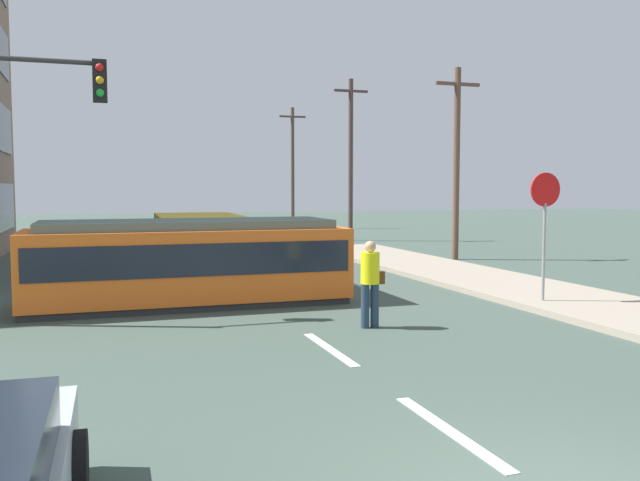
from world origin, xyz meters
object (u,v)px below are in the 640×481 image
at_px(utility_pole_mid, 457,160).
at_px(stop_sign, 545,210).
at_px(city_bus, 200,241).
at_px(utility_pole_far, 351,157).
at_px(utility_pole_distant, 293,166).
at_px(pedestrian_crossing, 370,279).
at_px(traffic_light_mast, 28,135).
at_px(streetcar_tram, 188,261).

bearing_deg(utility_pole_mid, stop_sign, -108.68).
xyz_separation_m(city_bus, utility_pole_far, (9.34, 11.38, 3.22)).
height_order(city_bus, utility_pole_distant, utility_pole_distant).
xyz_separation_m(city_bus, stop_sign, (6.53, -8.09, 1.14)).
xyz_separation_m(pedestrian_crossing, traffic_light_mast, (-6.17, 2.64, 2.78)).
bearing_deg(utility_pole_mid, utility_pole_distant, 90.70).
xyz_separation_m(stop_sign, utility_pole_mid, (3.26, 9.63, 1.54)).
relative_size(stop_sign, traffic_light_mast, 0.54).
bearing_deg(city_bus, stop_sign, -51.10).
bearing_deg(utility_pole_distant, pedestrian_crossing, -103.47).
bearing_deg(city_bus, utility_pole_mid, 8.94).
relative_size(pedestrian_crossing, utility_pole_mid, 0.23).
bearing_deg(utility_pole_mid, city_bus, -171.06).
relative_size(city_bus, stop_sign, 1.79).
bearing_deg(streetcar_tram, pedestrian_crossing, -52.18).
xyz_separation_m(traffic_light_mast, utility_pole_distant, (13.77, 29.10, 0.48)).
bearing_deg(streetcar_tram, utility_pole_distant, 69.31).
xyz_separation_m(utility_pole_far, utility_pole_distant, (0.19, 11.35, -0.07)).
xyz_separation_m(traffic_light_mast, utility_pole_far, (13.57, 17.75, 0.55)).
bearing_deg(utility_pole_distant, stop_sign, -95.56).
bearing_deg(utility_pole_mid, pedestrian_crossing, -126.67).
bearing_deg(traffic_light_mast, city_bus, 56.38).
bearing_deg(utility_pole_far, traffic_light_mast, -127.40).
relative_size(streetcar_tram, utility_pole_mid, 1.01).
distance_m(city_bus, utility_pole_distant, 24.84).
height_order(streetcar_tram, stop_sign, stop_sign).
height_order(streetcar_tram, city_bus, streetcar_tram).
bearing_deg(city_bus, utility_pole_far, 50.63).
bearing_deg(utility_pole_far, pedestrian_crossing, -109.96).
distance_m(utility_pole_mid, utility_pole_far, 9.86).
bearing_deg(utility_pole_distant, utility_pole_far, -90.98).
bearing_deg(stop_sign, city_bus, 128.90).
bearing_deg(stop_sign, utility_pole_mid, 71.32).
bearing_deg(traffic_light_mast, streetcar_tram, 19.89).
bearing_deg(utility_pole_far, streetcar_tram, -121.98).
xyz_separation_m(city_bus, traffic_light_mast, (-4.24, -6.37, 2.67)).
bearing_deg(utility_pole_far, stop_sign, -98.20).
distance_m(utility_pole_far, utility_pole_distant, 11.35).
relative_size(utility_pole_mid, utility_pole_distant, 0.89).
relative_size(pedestrian_crossing, utility_pole_far, 0.20).
xyz_separation_m(pedestrian_crossing, utility_pole_far, (7.40, 20.39, 3.33)).
relative_size(utility_pole_mid, utility_pole_far, 0.87).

